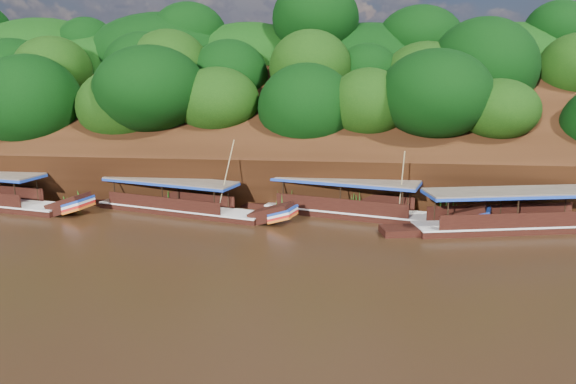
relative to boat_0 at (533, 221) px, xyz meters
name	(u,v)px	position (x,y,z in m)	size (l,w,h in m)	color
ground	(355,259)	(-10.80, -6.55, -0.57)	(160.00, 160.00, 0.00)	black
riverbank	(354,155)	(-10.81, 16.17, 1.32)	(120.00, 30.06, 19.40)	black
boat_0	(533,221)	(0.00, 0.00, 0.00)	(15.53, 5.34, 6.86)	black
boat_1	(367,209)	(-10.01, 1.72, 0.00)	(14.58, 5.81, 5.21)	black
boat_2	(190,207)	(-21.86, 1.33, -0.06)	(14.33, 5.75, 5.65)	black
boat_3	(0,200)	(-35.53, 1.41, -0.01)	(13.99, 4.87, 2.94)	black
reeds	(294,198)	(-14.96, 3.02, 0.31)	(50.61, 2.28, 2.02)	#286B1A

